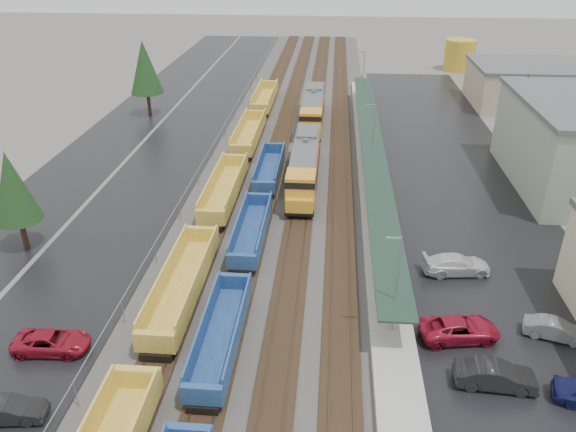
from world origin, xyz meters
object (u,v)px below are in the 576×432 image
at_px(locomotive_lead, 304,166).
at_px(parked_car_east_e, 555,330).
at_px(parked_car_east_b, 459,329).
at_px(parked_car_east_a, 495,376).
at_px(parked_car_west_c, 52,342).
at_px(well_string_yellow, 207,230).
at_px(parked_car_west_b, 8,411).
at_px(locomotive_trail, 313,110).
at_px(well_string_blue, 221,335).
at_px(parked_car_east_c, 457,265).
at_px(storage_tank, 459,55).

xyz_separation_m(locomotive_lead, parked_car_east_e, (18.75, -24.50, -1.63)).
bearing_deg(parked_car_east_b, parked_car_east_a, -173.21).
height_order(parked_car_west_c, parked_car_east_a, parked_car_east_a).
distance_m(parked_car_east_a, parked_car_east_b, 4.69).
distance_m(well_string_yellow, parked_car_west_b, 22.50).
relative_size(well_string_yellow, parked_car_east_a, 20.61).
bearing_deg(locomotive_trail, parked_car_west_b, -105.16).
bearing_deg(well_string_blue, parked_car_west_c, -173.97).
xyz_separation_m(locomotive_lead, parked_car_east_c, (13.46, -16.65, -1.52)).
bearing_deg(storage_tank, parked_car_east_e, -95.92).
height_order(locomotive_lead, parked_car_east_a, locomotive_lead).
relative_size(parked_car_west_c, parked_car_east_e, 1.21).
xyz_separation_m(locomotive_trail, parked_car_east_e, (18.75, -45.50, -1.63)).
bearing_deg(well_string_yellow, parked_car_west_c, -115.39).
bearing_deg(locomotive_trail, storage_tank, 54.27).
bearing_deg(storage_tank, parked_car_east_c, -100.44).
height_order(storage_tank, parked_car_west_b, storage_tank).
height_order(well_string_blue, storage_tank, storage_tank).
distance_m(parked_car_west_c, parked_car_east_c, 31.16).
distance_m(parked_car_east_a, parked_car_east_e, 7.31).
height_order(locomotive_lead, storage_tank, storage_tank).
bearing_deg(parked_car_east_a, parked_car_west_c, 91.64).
height_order(locomotive_trail, well_string_blue, locomotive_trail).
bearing_deg(well_string_blue, storage_tank, 70.05).
bearing_deg(parked_car_east_a, parked_car_east_b, 20.10).
xyz_separation_m(locomotive_trail, parked_car_west_b, (-15.07, -55.61, -1.62)).
bearing_deg(well_string_yellow, parked_car_east_a, -37.20).
xyz_separation_m(storage_tank, parked_car_east_e, (-8.67, -83.61, -2.26)).
height_order(locomotive_trail, parked_car_west_b, locomotive_trail).
bearing_deg(locomotive_trail, parked_car_east_c, -70.33).
relative_size(parked_car_east_a, parked_car_east_b, 0.90).
bearing_deg(parked_car_east_e, well_string_blue, 113.75).
height_order(locomotive_trail, parked_car_east_a, locomotive_trail).
height_order(locomotive_trail, well_string_yellow, locomotive_trail).
distance_m(locomotive_lead, parked_car_east_b, 27.89).
relative_size(locomotive_lead, parked_car_west_b, 4.50).
bearing_deg(parked_car_west_b, parked_car_east_e, -80.87).
bearing_deg(parked_car_west_c, well_string_blue, -87.19).
bearing_deg(well_string_blue, parked_car_west_b, -147.10).
bearing_deg(parked_car_east_e, locomotive_trail, 38.76).
xyz_separation_m(locomotive_lead, parked_car_east_b, (12.13, -25.06, -1.55)).
xyz_separation_m(well_string_blue, parked_car_west_b, (-11.07, -7.16, -0.42)).
distance_m(well_string_blue, parked_car_east_b, 16.31).
height_order(storage_tank, parked_car_west_c, storage_tank).
distance_m(well_string_blue, parked_car_west_b, 13.19).
relative_size(well_string_blue, parked_car_east_c, 12.80).
bearing_deg(parked_car_east_b, parked_car_east_e, -94.96).
relative_size(well_string_blue, parked_car_west_b, 16.56).
distance_m(locomotive_lead, parked_car_west_b, 37.78).
distance_m(well_string_yellow, parked_car_east_a, 26.97).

